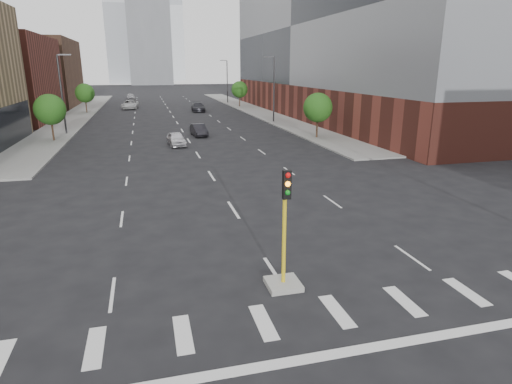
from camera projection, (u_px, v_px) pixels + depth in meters
name	position (u px, v px, depth m)	size (l,w,h in m)	color
sidewalk_left_far	(80.00, 114.00, 72.32)	(5.00, 92.00, 0.15)	gray
sidewalk_right_far	(252.00, 109.00, 79.54)	(5.00, 92.00, 0.15)	gray
building_left_far_b	(21.00, 73.00, 84.22)	(20.00, 24.00, 13.00)	brown
building_right_main	(363.00, 45.00, 66.94)	(24.00, 70.00, 22.00)	brown
tower_left	(129.00, 6.00, 199.78)	(22.00, 22.00, 70.00)	#B2B7BC
tower_right	(163.00, 7.00, 239.86)	(20.00, 20.00, 80.00)	#B2B7BC
tower_mid	(149.00, 33.00, 186.79)	(18.00, 18.00, 44.00)	slate
median_traffic_signal	(284.00, 263.00, 15.27)	(1.20, 1.20, 4.40)	#999993
streetlight_right_a	(273.00, 87.00, 60.11)	(1.60, 0.22, 9.07)	#2D2D30
streetlight_right_b	(227.00, 80.00, 92.62)	(1.60, 0.22, 9.07)	#2D2D30
streetlight_left	(62.00, 91.00, 49.02)	(1.60, 0.22, 9.07)	#2D2D30
tree_left_near	(50.00, 110.00, 44.69)	(3.20, 3.20, 4.85)	#382619
tree_left_far	(85.00, 93.00, 72.55)	(3.20, 3.20, 4.85)	#382619
tree_right_near	(318.00, 108.00, 46.78)	(3.20, 3.20, 4.85)	#382619
tree_right_far	(239.00, 90.00, 83.93)	(3.20, 3.20, 4.85)	#382619
car_near_left	(176.00, 139.00, 43.23)	(1.61, 4.01, 1.36)	silver
car_mid_right	(199.00, 130.00, 49.33)	(1.43, 4.10, 1.35)	black
car_far_left	(130.00, 105.00, 80.83)	(2.75, 5.96, 1.66)	#B3B3B3
car_deep_right	(198.00, 107.00, 76.16)	(2.20, 5.41, 1.57)	black
car_distant	(131.00, 96.00, 103.77)	(1.78, 4.43, 1.51)	#9D9DA2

